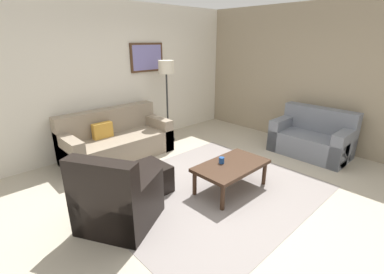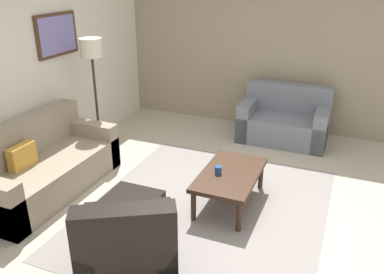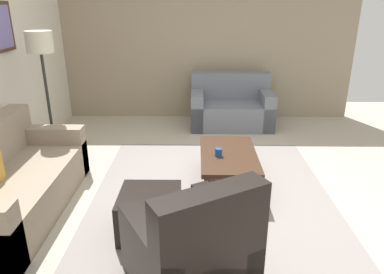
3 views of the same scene
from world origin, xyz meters
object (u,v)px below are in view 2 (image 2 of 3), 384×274
armchair_leather (129,258)px  lamp_standing (92,60)px  couch_main (39,168)px  framed_artwork (57,35)px  couch_loveseat (284,121)px  ottoman (131,214)px  cup (218,170)px  coffee_table (230,176)px

armchair_leather → lamp_standing: (2.30, 1.89, 1.10)m
couch_main → framed_artwork: (1.10, 0.41, 1.45)m
couch_loveseat → lamp_standing: bearing=121.9°
lamp_standing → ottoman: bearing=-136.9°
couch_loveseat → lamp_standing: size_ratio=0.80×
ottoman → cup: size_ratio=6.27×
couch_loveseat → coffee_table: couch_loveseat is taller
couch_main → coffee_table: (0.60, -2.30, 0.06)m
couch_main → couch_loveseat: same height
couch_main → lamp_standing: bearing=-0.8°
coffee_table → framed_artwork: size_ratio=1.40×
couch_loveseat → coffee_table: 2.23m
cup → lamp_standing: size_ratio=0.05×
armchair_leather → lamp_standing: 3.17m
armchair_leather → coffee_table: 1.69m
lamp_standing → couch_loveseat: bearing=-58.1°
lamp_standing → armchair_leather: bearing=-140.6°
lamp_standing → framed_artwork: bearing=110.3°
coffee_table → lamp_standing: (0.66, 2.28, 1.05)m
couch_loveseat → cup: 2.33m
couch_main → couch_loveseat: bearing=-41.8°
coffee_table → couch_loveseat: bearing=-5.8°
couch_loveseat → ottoman: couch_loveseat is taller
couch_main → lamp_standing: (1.26, -0.02, 1.11)m
couch_main → lamp_standing: lamp_standing is taller
armchair_leather → framed_artwork: framed_artwork is taller
ottoman → framed_artwork: size_ratio=0.71×
armchair_leather → cup: size_ratio=12.22×
armchair_leather → coffee_table: armchair_leather is taller
ottoman → coffee_table: bearing=-41.0°
cup → lamp_standing: 2.47m
couch_loveseat → ottoman: (-3.14, 1.02, -0.10)m
framed_artwork → armchair_leather: bearing=-132.7°
coffee_table → framed_artwork: 3.09m
armchair_leather → coffee_table: bearing=-13.3°
ottoman → cup: 1.11m
couch_main → framed_artwork: framed_artwork is taller
ottoman → lamp_standing: lamp_standing is taller
couch_main → framed_artwork: 1.87m
couch_main → framed_artwork: size_ratio=2.50×
armchair_leather → ottoman: size_ratio=1.95×
couch_loveseat → lamp_standing: 3.15m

